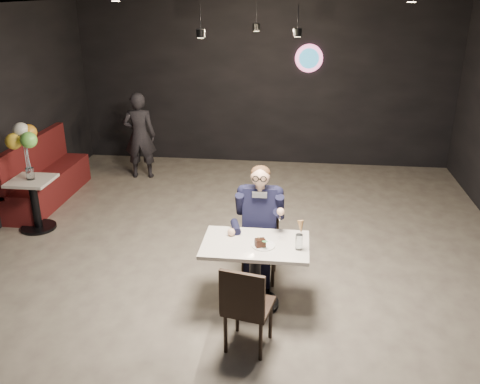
# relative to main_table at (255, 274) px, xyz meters

# --- Properties ---
(floor) EXTENTS (9.00, 9.00, 0.00)m
(floor) POSITION_rel_main_table_xyz_m (-0.28, 0.38, -0.38)
(floor) COLOR gray
(floor) RESTS_ON ground
(wall_sign) EXTENTS (0.50, 0.06, 0.50)m
(wall_sign) POSITION_rel_main_table_xyz_m (0.52, 4.85, 1.62)
(wall_sign) COLOR pink
(wall_sign) RESTS_ON floor
(pendant_lights) EXTENTS (1.40, 1.20, 0.36)m
(pendant_lights) POSITION_rel_main_table_xyz_m (-0.28, 2.38, 2.51)
(pendant_lights) COLOR black
(pendant_lights) RESTS_ON floor
(main_table) EXTENTS (1.10, 0.70, 0.75)m
(main_table) POSITION_rel_main_table_xyz_m (0.00, 0.00, 0.00)
(main_table) COLOR silver
(main_table) RESTS_ON floor
(chair_far) EXTENTS (0.42, 0.46, 0.92)m
(chair_far) POSITION_rel_main_table_xyz_m (0.00, 0.55, 0.09)
(chair_far) COLOR black
(chair_far) RESTS_ON floor
(chair_near) EXTENTS (0.51, 0.54, 0.92)m
(chair_near) POSITION_rel_main_table_xyz_m (0.00, -0.67, 0.09)
(chair_near) COLOR black
(chair_near) RESTS_ON floor
(seated_man) EXTENTS (0.60, 0.80, 1.44)m
(seated_man) POSITION_rel_main_table_xyz_m (0.00, 0.55, 0.34)
(seated_man) COLOR black
(seated_man) RESTS_ON floor
(dessert_plate) EXTENTS (0.24, 0.24, 0.01)m
(dessert_plate) POSITION_rel_main_table_xyz_m (0.08, -0.06, 0.38)
(dessert_plate) COLOR white
(dessert_plate) RESTS_ON main_table
(cake_slice) EXTENTS (0.12, 0.11, 0.07)m
(cake_slice) POSITION_rel_main_table_xyz_m (0.06, -0.09, 0.42)
(cake_slice) COLOR black
(cake_slice) RESTS_ON dessert_plate
(mint_leaf) EXTENTS (0.06, 0.04, 0.01)m
(mint_leaf) POSITION_rel_main_table_xyz_m (0.11, -0.13, 0.47)
(mint_leaf) COLOR green
(mint_leaf) RESTS_ON cake_slice
(sundae_glass) EXTENTS (0.07, 0.07, 0.16)m
(sundae_glass) POSITION_rel_main_table_xyz_m (0.44, -0.08, 0.46)
(sundae_glass) COLOR silver
(sundae_glass) RESTS_ON main_table
(wafer_cone) EXTENTS (0.08, 0.08, 0.13)m
(wafer_cone) POSITION_rel_main_table_xyz_m (0.46, -0.08, 0.62)
(wafer_cone) COLOR tan
(wafer_cone) RESTS_ON sundae_glass
(booth_bench) EXTENTS (0.51, 2.04, 1.02)m
(booth_bench) POSITION_rel_main_table_xyz_m (-3.53, 2.50, 0.14)
(booth_bench) COLOR #450E0E
(booth_bench) RESTS_ON floor
(side_table) EXTENTS (0.56, 0.56, 0.69)m
(side_table) POSITION_rel_main_table_xyz_m (-3.23, 1.50, -0.03)
(side_table) COLOR silver
(side_table) RESTS_ON floor
(balloon_vase) EXTENTS (0.11, 0.11, 0.16)m
(balloon_vase) POSITION_rel_main_table_xyz_m (-3.23, 1.50, 0.46)
(balloon_vase) COLOR silver
(balloon_vase) RESTS_ON side_table
(balloon_bunch) EXTENTS (0.40, 0.40, 0.66)m
(balloon_bunch) POSITION_rel_main_table_xyz_m (-3.23, 1.50, 0.85)
(balloon_bunch) COLOR yellow
(balloon_bunch) RESTS_ON balloon_vase
(passerby) EXTENTS (0.61, 0.44, 1.53)m
(passerby) POSITION_rel_main_table_xyz_m (-2.38, 3.74, 0.39)
(passerby) COLOR black
(passerby) RESTS_ON floor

